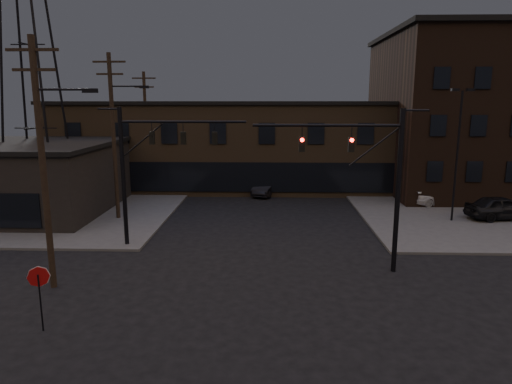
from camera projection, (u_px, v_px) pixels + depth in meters
ground at (261, 310)px, 18.53m from camera, size 140.00×140.00×0.00m
sidewalk_nw at (21, 195)px, 40.78m from camera, size 30.00×30.00×0.15m
building_row at (267, 145)px, 45.18m from camera, size 40.00×12.00×8.00m
building_right at (506, 116)px, 41.93m from camera, size 22.00×16.00×14.00m
building_left at (1, 180)px, 34.36m from camera, size 16.00×12.00×5.00m
traffic_signal_near at (375, 173)px, 21.80m from camera, size 7.12×0.24×8.00m
traffic_signal_far at (145, 161)px, 25.60m from camera, size 7.12×0.24×8.00m
stop_sign at (39, 284)px, 16.48m from camera, size 0.72×0.33×2.48m
utility_pole_near at (44, 159)px, 19.64m from camera, size 3.70×0.28×11.00m
utility_pole_mid at (114, 133)px, 31.38m from camera, size 3.70×0.28×11.50m
utility_pole_far at (146, 128)px, 43.24m from camera, size 2.20×0.28×11.00m
transmission_tower at (28, 44)px, 34.29m from camera, size 7.00×7.00×25.00m
lot_light_a at (458, 143)px, 30.75m from camera, size 1.50×0.28×9.14m
lot_light_b at (510, 138)px, 35.45m from camera, size 1.50×0.28×9.14m
parked_car_lot_a at (502, 207)px, 31.99m from camera, size 5.11×2.64×1.66m
parked_car_lot_b at (439, 197)px, 36.52m from camera, size 4.76×2.63×1.31m
car_crossing at (267, 187)px, 40.93m from camera, size 2.85×4.61×1.44m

